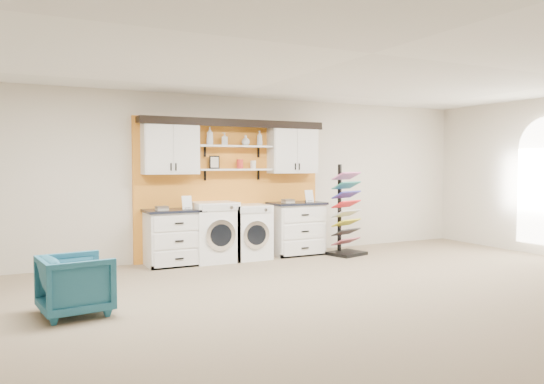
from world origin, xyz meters
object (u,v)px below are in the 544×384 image
sample_rack (346,226)px  base_cabinet_right (296,228)px  base_cabinet_left (174,237)px  washer (213,232)px  dryer (248,232)px  armchair (76,285)px

sample_rack → base_cabinet_right: bearing=134.9°
base_cabinet_left → sample_rack: size_ratio=0.57×
washer → dryer: 0.63m
base_cabinet_left → armchair: (-1.74, -2.26, -0.12)m
base_cabinet_left → dryer: (1.31, -0.00, 0.02)m
sample_rack → armchair: (-4.77, -1.82, -0.19)m
base_cabinet_left → dryer: bearing=-0.1°
base_cabinet_left → washer: 0.68m
base_cabinet_left → washer: size_ratio=0.92×
base_cabinet_right → dryer: bearing=-179.8°
base_cabinet_left → sample_rack: sample_rack is taller
washer → sample_rack: sample_rack is taller
armchair → sample_rack: bearing=-76.2°
washer → armchair: size_ratio=1.39×
washer → armchair: washer is taller
base_cabinet_right → dryer: (-0.95, -0.00, -0.00)m
washer → sample_rack: bearing=-10.6°
armchair → base_cabinet_right: bearing=-67.6°
washer → armchair: bearing=-137.0°
base_cabinet_right → armchair: (-4.00, -2.26, -0.14)m
washer → dryer: size_ratio=1.07×
sample_rack → armchair: sample_rack is taller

